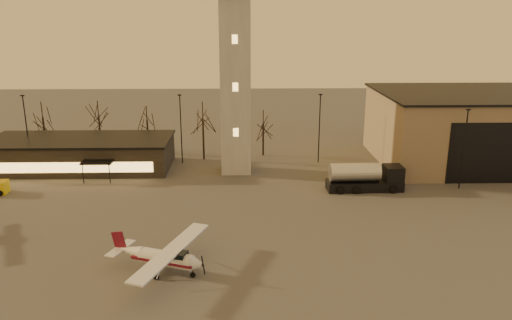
% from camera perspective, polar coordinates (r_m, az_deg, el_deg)
% --- Properties ---
extents(ground, '(220.00, 220.00, 0.00)m').
position_cam_1_polar(ground, '(42.04, -2.82, -13.73)').
color(ground, '#423F3D').
rests_on(ground, ground).
extents(control_tower, '(6.80, 6.80, 32.60)m').
position_cam_1_polar(control_tower, '(66.53, -2.39, 12.27)').
color(control_tower, '#989590').
rests_on(control_tower, ground).
extents(hangar, '(30.60, 20.60, 10.30)m').
position_cam_1_polar(hangar, '(80.09, 24.52, 3.42)').
color(hangar, '#846F56').
rests_on(hangar, ground).
extents(terminal, '(25.40, 12.20, 4.30)m').
position_cam_1_polar(terminal, '(74.59, -19.38, 0.73)').
color(terminal, black).
rests_on(terminal, ground).
extents(light_poles, '(58.50, 12.25, 10.14)m').
position_cam_1_polar(light_poles, '(69.16, -1.86, 3.27)').
color(light_poles, black).
rests_on(light_poles, ground).
extents(tree_row, '(37.20, 9.20, 8.80)m').
position_cam_1_polar(tree_row, '(78.43, -12.29, 4.87)').
color(tree_row, black).
rests_on(tree_row, ground).
extents(cessna_front, '(9.27, 11.29, 3.18)m').
position_cam_1_polar(cessna_front, '(43.37, -10.02, -11.34)').
color(cessna_front, silver).
rests_on(cessna_front, ground).
extents(fuel_truck, '(9.39, 3.29, 3.45)m').
position_cam_1_polar(fuel_truck, '(63.18, 12.29, -2.19)').
color(fuel_truck, black).
rests_on(fuel_truck, ground).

